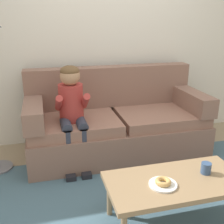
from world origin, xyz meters
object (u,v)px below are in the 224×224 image
(coffee_table, at_px, (176,184))
(mug, at_px, (206,168))
(toy_controller, at_px, (180,176))
(couch, at_px, (116,124))
(person_child, at_px, (72,107))
(donut, at_px, (163,182))

(coffee_table, bearing_deg, mug, 5.69)
(coffee_table, relative_size, toy_controller, 4.75)
(coffee_table, xyz_separation_m, mug, (0.27, 0.03, 0.09))
(couch, height_order, coffee_table, couch)
(mug, relative_size, toy_controller, 0.40)
(person_child, height_order, donut, person_child)
(person_child, bearing_deg, donut, -66.08)
(person_child, bearing_deg, mug, -50.13)
(coffee_table, bearing_deg, person_child, 119.96)
(couch, bearing_deg, mug, -73.73)
(donut, bearing_deg, toy_controller, 51.12)
(person_child, xyz_separation_m, toy_controller, (1.00, -0.57, -0.65))
(couch, distance_m, toy_controller, 0.97)
(donut, bearing_deg, person_child, 113.92)
(coffee_table, height_order, person_child, person_child)
(toy_controller, bearing_deg, coffee_table, -112.98)
(toy_controller, bearing_deg, person_child, 159.99)
(donut, bearing_deg, coffee_table, 18.13)
(mug, bearing_deg, coffee_table, -174.31)
(toy_controller, bearing_deg, mug, -89.75)
(person_child, relative_size, toy_controller, 4.87)
(couch, height_order, mug, couch)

